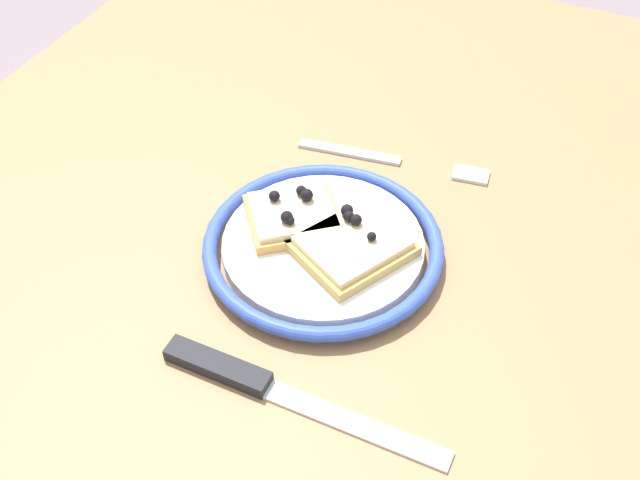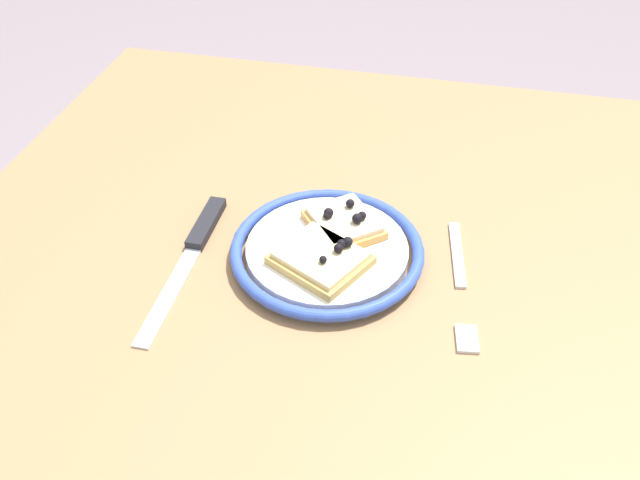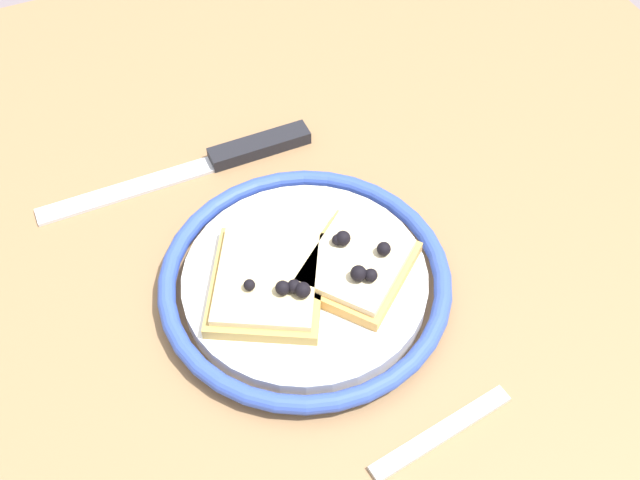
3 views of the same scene
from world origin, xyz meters
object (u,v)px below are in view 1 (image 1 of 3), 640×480
knife (254,381)px  plate (323,246)px  dining_table (329,274)px  fork (394,160)px  pizza_slice_far (353,245)px  pizza_slice_near (293,215)px

knife → plate: bearing=-175.8°
dining_table → fork: fork is taller
plate → fork: size_ratio=1.09×
fork → pizza_slice_far: bearing=6.9°
dining_table → fork: 0.14m
plate → pizza_slice_near: size_ratio=2.01×
pizza_slice_far → fork: (-0.15, -0.02, -0.02)m
knife → fork: size_ratio=1.19×
pizza_slice_near → fork: (-0.14, 0.05, -0.02)m
plate → fork: bearing=175.9°
dining_table → plate: plate is taller
dining_table → pizza_slice_far: pizza_slice_far is taller
dining_table → fork: (-0.10, 0.03, 0.09)m
pizza_slice_far → fork: size_ratio=0.60×
plate → knife: 0.15m
pizza_slice_near → fork: 0.15m
dining_table → knife: 0.22m
dining_table → pizza_slice_near: size_ratio=9.34×
pizza_slice_far → dining_table: bearing=-137.9°
dining_table → knife: knife is taller
dining_table → pizza_slice_near: pizza_slice_near is taller
pizza_slice_far → knife: pizza_slice_far is taller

